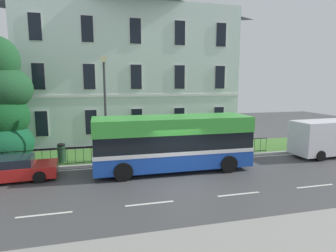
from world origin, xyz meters
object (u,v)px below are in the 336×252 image
Objects in this scene: single_decker_bus at (173,142)px; parked_hatchback_00 at (9,169)px; street_lamp_post at (105,101)px; litter_bin at (62,153)px; georgian_townhouse at (129,62)px; white_panel_van at (328,138)px.

single_decker_bus reaches higher than parked_hatchback_00.
single_decker_bus is at bearing -35.48° from street_lamp_post.
litter_bin is at bearing 175.30° from street_lamp_post.
single_decker_bus reaches higher than litter_bin.
white_panel_van is at bearing -42.18° from georgian_townhouse.
white_panel_van is 4.81× the size of litter_bin.
georgian_townhouse is 3.14× the size of white_panel_van.
street_lamp_post is (4.88, 2.20, 3.17)m from parked_hatchback_00.
litter_bin is (-6.19, 2.74, -0.89)m from single_decker_bus.
street_lamp_post reaches higher than white_panel_van.
street_lamp_post is (-2.47, -8.68, -2.91)m from georgian_townhouse.
street_lamp_post is (-3.53, 2.52, 2.16)m from single_decker_bus.
litter_bin is (-5.13, -8.46, -5.97)m from georgian_townhouse.
white_panel_van reaches higher than litter_bin.
street_lamp_post reaches higher than litter_bin.
georgian_townhouse reaches higher than single_decker_bus.
white_panel_van is (10.83, 0.42, -0.36)m from single_decker_bus.
parked_hatchback_00 is at bearing 178.28° from single_decker_bus.
single_decker_bus is 7.56× the size of litter_bin.
litter_bin is (-2.66, 0.22, -3.06)m from street_lamp_post.
street_lamp_post is at bearing 144.95° from single_decker_bus.
georgian_townhouse is at bearing 52.56° from parked_hatchback_00.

